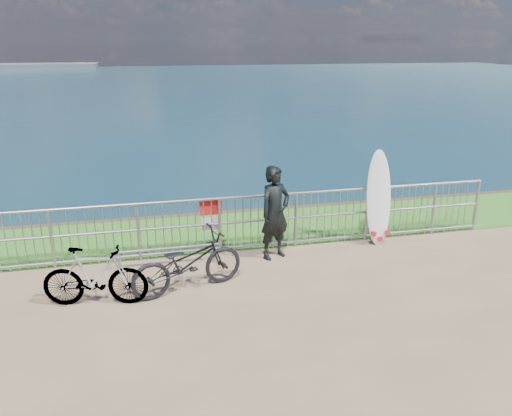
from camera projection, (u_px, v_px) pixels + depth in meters
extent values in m
plane|color=#2C721F|center=(235.00, 230.00, 10.72)|extent=(120.00, 120.00, 0.00)
cube|color=brown|center=(228.00, 305.00, 12.64)|extent=(120.00, 0.30, 5.00)
plane|color=#1A3D4F|center=(150.00, 89.00, 92.95)|extent=(260.00, 260.00, 0.00)
cylinder|color=gray|center=(245.00, 197.00, 9.36)|extent=(10.00, 0.06, 0.06)
cylinder|color=gray|center=(246.00, 221.00, 9.52)|extent=(10.00, 0.05, 0.05)
cylinder|color=gray|center=(246.00, 246.00, 9.68)|extent=(10.00, 0.05, 0.05)
cylinder|color=gray|center=(52.00, 240.00, 8.80)|extent=(0.06, 0.06, 1.10)
cylinder|color=gray|center=(139.00, 233.00, 9.12)|extent=(0.06, 0.06, 1.10)
cylinder|color=gray|center=(220.00, 226.00, 9.43)|extent=(0.06, 0.06, 1.10)
cylinder|color=gray|center=(296.00, 220.00, 9.75)|extent=(0.06, 0.06, 1.10)
cylinder|color=gray|center=(367.00, 214.00, 10.06)|extent=(0.06, 0.06, 1.10)
cylinder|color=gray|center=(434.00, 209.00, 10.37)|extent=(0.06, 0.06, 1.10)
cylinder|color=gray|center=(476.00, 206.00, 10.58)|extent=(0.06, 0.06, 1.10)
cube|color=red|center=(211.00, 207.00, 9.34)|extent=(0.42, 0.02, 0.30)
cube|color=white|center=(211.00, 207.00, 9.33)|extent=(0.38, 0.01, 0.08)
cube|color=white|center=(211.00, 224.00, 9.44)|extent=(0.36, 0.02, 0.26)
imported|color=black|center=(275.00, 213.00, 9.16)|extent=(0.76, 0.65, 1.76)
ellipsoid|color=white|center=(379.00, 198.00, 9.83)|extent=(0.55, 0.50, 1.89)
cone|color=red|center=(372.00, 232.00, 9.90)|extent=(0.11, 0.21, 0.11)
cone|color=red|center=(385.00, 231.00, 9.96)|extent=(0.11, 0.21, 0.11)
cone|color=red|center=(378.00, 237.00, 9.97)|extent=(0.11, 0.21, 0.11)
imported|color=black|center=(187.00, 263.00, 8.02)|extent=(1.99, 1.17, 0.99)
imported|color=black|center=(95.00, 276.00, 7.59)|extent=(1.66, 0.73, 0.96)
cylinder|color=gray|center=(167.00, 248.00, 8.90)|extent=(1.86, 0.05, 0.05)
cylinder|color=gray|center=(120.00, 262.00, 8.79)|extent=(0.04, 0.04, 0.36)
cylinder|color=gray|center=(213.00, 253.00, 9.14)|extent=(0.04, 0.04, 0.36)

